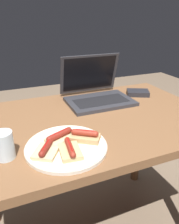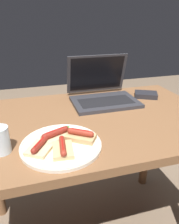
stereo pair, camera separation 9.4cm
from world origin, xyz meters
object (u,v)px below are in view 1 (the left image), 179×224
object	(u,v)px
drinking_glass	(4,145)
laptop	(97,93)
plate	(66,146)
external_drive	(138,93)

from	to	relation	value
drinking_glass	laptop	bearing A→B (deg)	36.36
plate	external_drive	size ratio (longest dim) A/B	1.94
laptop	drinking_glass	world-z (taller)	laptop
laptop	plate	xyz separation A→B (m)	(-0.30, -0.40, -0.03)
laptop	plate	distance (m)	0.50
laptop	drinking_glass	size ratio (longest dim) A/B	3.61
plate	drinking_glass	xyz separation A→B (m)	(-0.21, 0.03, 0.04)
drinking_glass	plate	bearing A→B (deg)	-7.26
laptop	external_drive	bearing A→B (deg)	-2.92
drinking_glass	external_drive	xyz separation A→B (m)	(0.77, 0.36, -0.03)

